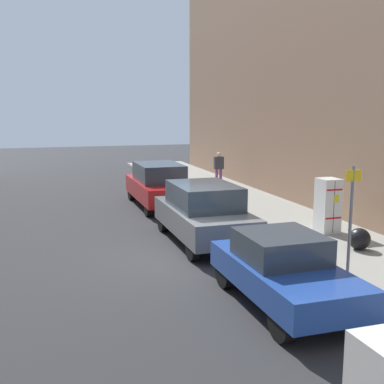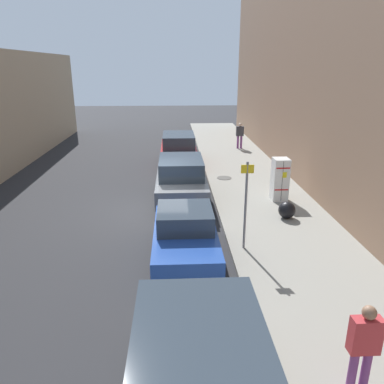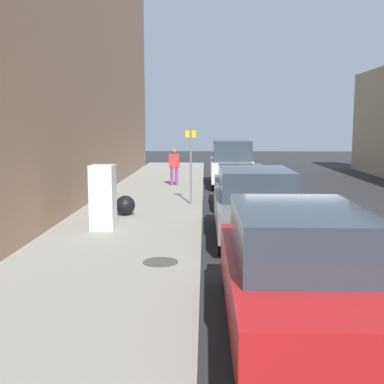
% 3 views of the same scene
% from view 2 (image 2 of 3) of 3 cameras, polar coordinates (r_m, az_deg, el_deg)
% --- Properties ---
extents(ground_plane, '(80.00, 80.00, 0.00)m').
position_cam_2_polar(ground_plane, '(14.26, -5.76, -2.96)').
color(ground_plane, '#28282B').
extents(sidewalk_slab, '(4.00, 44.00, 0.13)m').
position_cam_2_polar(sidewalk_slab, '(14.67, 11.59, -2.36)').
color(sidewalk_slab, gray).
rests_on(sidewalk_slab, ground).
extents(building_facade_near, '(2.38, 39.60, 10.98)m').
position_cam_2_polar(building_facade_near, '(14.90, 25.62, 17.93)').
color(building_facade_near, '#937056').
rests_on(building_facade_near, ground).
extents(discarded_refrigerator, '(0.61, 0.66, 1.68)m').
position_cam_2_polar(discarded_refrigerator, '(15.25, 13.24, 1.91)').
color(discarded_refrigerator, white).
rests_on(discarded_refrigerator, sidewalk_slab).
extents(manhole_cover, '(0.70, 0.70, 0.02)m').
position_cam_2_polar(manhole_cover, '(18.02, 4.94, 2.15)').
color(manhole_cover, '#47443F').
rests_on(manhole_cover, sidewalk_slab).
extents(street_sign_post, '(0.36, 0.07, 2.61)m').
position_cam_2_polar(street_sign_post, '(10.72, 8.20, -1.41)').
color(street_sign_post, slate).
rests_on(street_sign_post, sidewalk_slab).
extents(trash_bag, '(0.60, 0.60, 0.60)m').
position_cam_2_polar(trash_bag, '(13.57, 14.26, -2.68)').
color(trash_bag, black).
rests_on(trash_bag, sidewalk_slab).
extents(pedestrian_walking_far, '(0.48, 0.22, 1.66)m').
position_cam_2_polar(pedestrian_walking_far, '(24.61, 7.30, 8.80)').
color(pedestrian_walking_far, '#7A3D7F').
rests_on(pedestrian_walking_far, sidewalk_slab).
extents(pedestrian_standing_near, '(0.48, 0.22, 1.66)m').
position_cam_2_polar(pedestrian_standing_near, '(6.90, 24.70, -20.33)').
color(pedestrian_standing_near, '#7A3D7F').
rests_on(pedestrian_standing_near, sidewalk_slab).
extents(parked_suv_red, '(1.91, 4.65, 1.75)m').
position_cam_2_polar(parked_suv_red, '(20.55, -2.04, 6.49)').
color(parked_suv_red, red).
rests_on(parked_suv_red, ground).
extents(parked_suv_gray, '(1.96, 4.41, 1.76)m').
position_cam_2_polar(parked_suv_gray, '(15.11, -1.68, 2.01)').
color(parked_suv_gray, slate).
rests_on(parked_suv_gray, ground).
extents(parked_hatchback_blue, '(1.74, 3.86, 1.47)m').
position_cam_2_polar(parked_hatchback_blue, '(10.57, -1.05, -6.42)').
color(parked_hatchback_blue, '#23479E').
rests_on(parked_hatchback_blue, ground).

